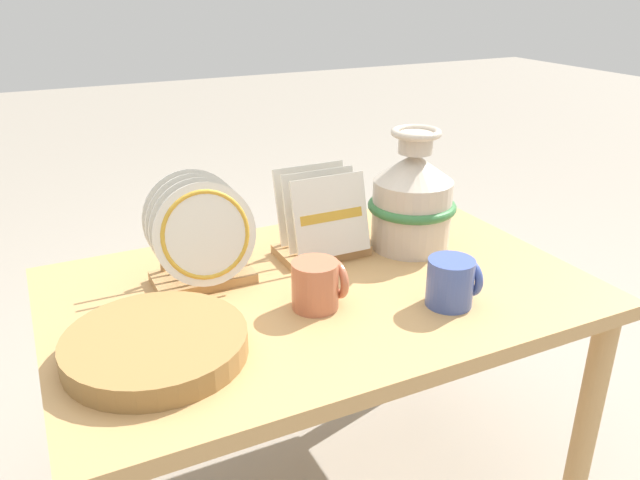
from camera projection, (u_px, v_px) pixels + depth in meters
display_table at (320, 315)px, 1.42m from camera, size 1.17×0.76×0.62m
ceramic_vase at (412, 198)px, 1.54m from camera, size 0.22×0.22×0.30m
dish_rack_round_plates at (201, 241)px, 1.36m from camera, size 0.22×0.17×0.24m
dish_rack_square_plates at (321, 227)px, 1.52m from camera, size 0.22×0.16×0.21m
wicker_charger_stack at (156, 345)px, 1.13m from camera, size 0.33×0.33×0.04m
mug_terracotta_glaze at (317, 284)px, 1.28m from camera, size 0.11×0.10×0.10m
mug_cobalt_glaze at (452, 282)px, 1.29m from camera, size 0.11×0.10×0.10m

